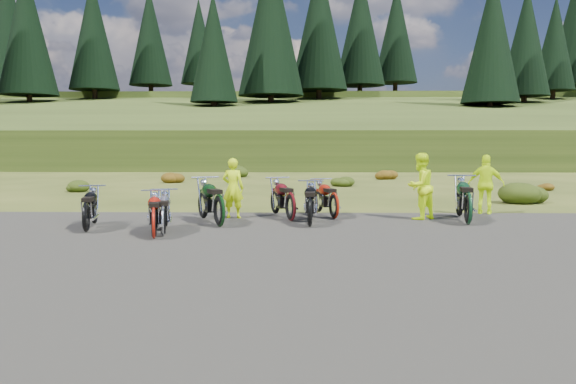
{
  "coord_description": "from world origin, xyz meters",
  "views": [
    {
      "loc": [
        0.47,
        -12.48,
        2.08
      ],
      "look_at": [
        0.19,
        1.16,
        0.89
      ],
      "focal_mm": 35.0,
      "sensor_mm": 36.0,
      "label": 1
    }
  ],
  "objects_px": {
    "motorcycle_0": "(87,233)",
    "motorcycle_7": "(468,226)",
    "motorcycle_3": "(163,237)",
    "person_middle": "(233,189)"
  },
  "relations": [
    {
      "from": "motorcycle_3",
      "to": "person_middle",
      "type": "distance_m",
      "value": 3.34
    },
    {
      "from": "person_middle",
      "to": "motorcycle_0",
      "type": "bearing_deg",
      "value": 49.73
    },
    {
      "from": "motorcycle_0",
      "to": "person_middle",
      "type": "xyz_separation_m",
      "value": [
        3.1,
        2.54,
        0.82
      ]
    },
    {
      "from": "motorcycle_0",
      "to": "motorcycle_7",
      "type": "height_order",
      "value": "motorcycle_7"
    },
    {
      "from": "motorcycle_0",
      "to": "motorcycle_3",
      "type": "relative_size",
      "value": 1.05
    },
    {
      "from": "motorcycle_7",
      "to": "person_middle",
      "type": "relative_size",
      "value": 1.41
    },
    {
      "from": "motorcycle_7",
      "to": "motorcycle_3",
      "type": "bearing_deg",
      "value": 112.13
    },
    {
      "from": "motorcycle_0",
      "to": "motorcycle_3",
      "type": "distance_m",
      "value": 1.95
    },
    {
      "from": "motorcycle_3",
      "to": "person_middle",
      "type": "xyz_separation_m",
      "value": [
        1.2,
        3.01,
        0.82
      ]
    },
    {
      "from": "motorcycle_0",
      "to": "motorcycle_7",
      "type": "distance_m",
      "value": 9.27
    }
  ]
}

